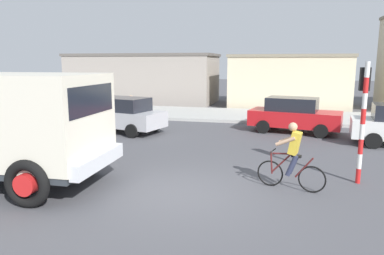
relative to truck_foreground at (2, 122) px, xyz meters
The scene contains 10 objects.
ground_plane 5.07m from the truck_foreground, ahead, with size 120.00×120.00×0.00m, color #4C4C51.
sidewalk_far 14.41m from the truck_foreground, 70.54° to the left, with size 80.00×5.00×0.16m, color #ADADA8.
truck_foreground is the anchor object (origin of this frame).
cyclist 7.46m from the truck_foreground, 10.83° to the left, with size 1.69×0.60×1.72m.
traffic_light_pole 9.36m from the truck_foreground, 14.82° to the left, with size 0.24×0.43×3.20m.
car_red_near 11.95m from the truck_foreground, 50.64° to the left, with size 4.25×2.45×1.60m.
car_far_side 7.41m from the truck_foreground, 90.76° to the left, with size 4.30×2.64×1.60m.
pedestrian_near_kerb 8.32m from the truck_foreground, 90.24° to the left, with size 0.34×0.22×1.62m.
building_corner_left 20.02m from the truck_foreground, 101.07° to the left, with size 11.63×5.30×3.83m.
building_mid_block 20.78m from the truck_foreground, 69.23° to the left, with size 8.14×6.04×3.70m.
Camera 1 is at (2.18, -8.02, 3.18)m, focal length 33.52 mm.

